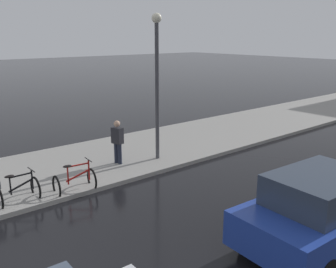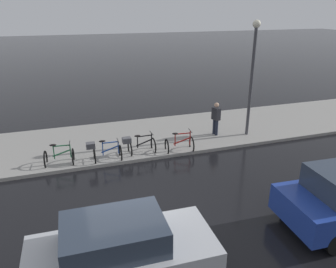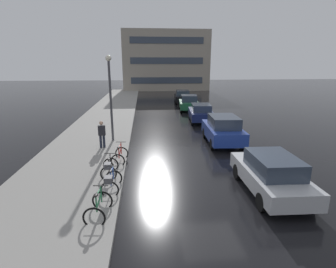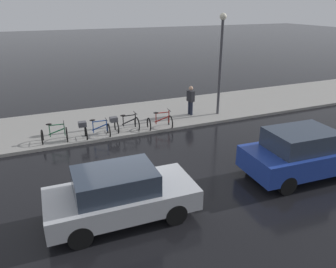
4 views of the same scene
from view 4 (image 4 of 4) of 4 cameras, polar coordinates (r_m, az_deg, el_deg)
name	(u,v)px [view 4 (image 4 of 4)]	position (r m, az deg, el deg)	size (l,w,h in m)	color
ground_plane	(124,179)	(11.66, -7.68, -7.84)	(140.00, 140.00, 0.00)	black
sidewalk_kerb	(253,101)	(20.97, 14.65, 5.51)	(4.80, 60.00, 0.14)	gray
bicycle_nearest	(55,135)	(15.01, -19.11, -0.24)	(0.81, 1.14, 0.97)	black
bicycle_second	(94,130)	(14.94, -12.79, 0.76)	(0.73, 1.35, 0.97)	black
bicycle_third	(124,124)	(15.47, -7.70, 1.80)	(0.72, 1.34, 0.94)	black
bicycle_farthest	(160,123)	(15.73, -1.42, 1.99)	(0.78, 1.20, 0.99)	black
car_silver	(120,194)	(9.38, -8.36, -10.31)	(1.97, 4.22, 1.54)	#B2B5BA
car_blue	(302,153)	(12.35, 22.25, -3.07)	(2.17, 4.23, 1.74)	navy
pedestrian	(191,100)	(17.45, 3.95, 5.95)	(0.44, 0.32, 1.70)	#1E2333
streetlamp	(221,55)	(17.30, 9.19, 13.36)	(0.34, 0.34, 5.29)	#424247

